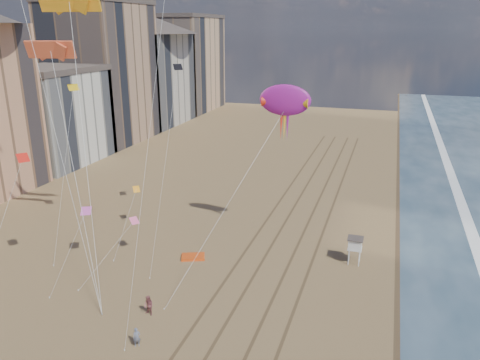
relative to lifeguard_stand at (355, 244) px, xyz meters
name	(u,v)px	position (x,y,z in m)	size (l,w,h in m)	color
wet_sand	(436,238)	(8.62, 9.32, -2.22)	(260.00, 260.00, 0.00)	#42301E
foam	(475,243)	(12.82, 9.32, -2.21)	(260.00, 260.00, 0.00)	white
tracks	(279,255)	(-7.83, -0.68, -2.21)	(7.68, 120.00, 0.01)	brown
buildings	(85,80)	(-56.11, 34.91, 11.33)	(34.72, 131.35, 29.00)	#C6B284
lifeguard_stand	(355,244)	(0.00, 0.00, 0.00)	(1.59, 1.59, 2.88)	silver
grounded_kite	(193,257)	(-16.41, -4.12, -2.08)	(2.45, 1.56, 0.28)	#E34913
show_kite	(285,101)	(-8.26, 1.98, 14.06)	(5.84, 8.43, 22.91)	#991785
kite_flyer_a	(137,337)	(-14.74, -18.79, -1.43)	(0.57, 0.38, 1.58)	slate
kite_flyer_b	(149,306)	(-15.86, -14.83, -1.32)	(0.88, 0.68, 1.80)	brown
small_kites	(112,127)	(-24.01, -5.70, 11.79)	(15.50, 16.55, 23.36)	yellow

